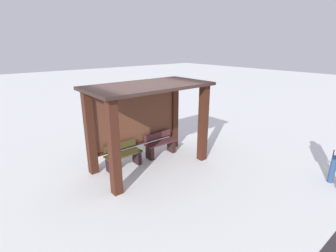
% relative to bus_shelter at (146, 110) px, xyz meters
% --- Properties ---
extents(ground_plane, '(60.00, 60.00, 0.00)m').
position_rel_bus_shelter_xyz_m(ground_plane, '(0.00, -0.18, -1.65)').
color(ground_plane, white).
extents(bus_shelter, '(3.37, 1.76, 2.38)m').
position_rel_bus_shelter_xyz_m(bus_shelter, '(0.00, 0.00, 0.00)').
color(bus_shelter, '#3E1D12').
rests_on(bus_shelter, ground).
extents(bench_left_inside, '(1.07, 0.39, 0.73)m').
position_rel_bus_shelter_xyz_m(bench_left_inside, '(-0.67, 0.20, -1.32)').
color(bench_left_inside, '#423B19').
rests_on(bench_left_inside, ground).
extents(bench_center_inside, '(1.07, 0.36, 0.73)m').
position_rel_bus_shelter_xyz_m(bench_center_inside, '(0.67, 0.20, -1.31)').
color(bench_center_inside, '#50272C').
rests_on(bench_center_inside, ground).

